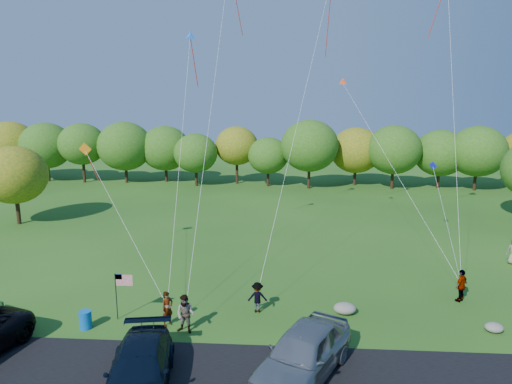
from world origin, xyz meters
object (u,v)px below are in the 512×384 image
flyer_a (167,309)px  flyer_d (461,286)px  flyer_b (185,314)px  trash_barrel (86,320)px  minivan_navy (139,371)px  minivan_silver (303,353)px  flyer_c (257,297)px

flyer_a → flyer_d: bearing=-39.4°
flyer_b → trash_barrel: size_ratio=2.13×
flyer_a → flyer_b: flyer_b is taller
flyer_d → minivan_navy: bearing=-12.3°
flyer_b → flyer_d: (14.34, 4.37, -0.03)m
minivan_silver → trash_barrel: (-10.39, 3.27, -0.62)m
flyer_b → trash_barrel: 4.96m
minivan_navy → flyer_d: (15.09, 8.97, 0.02)m
flyer_c → flyer_d: flyer_d is taller
minivan_navy → flyer_d: flyer_d is taller
minivan_silver → minivan_navy: bearing=-140.2°
trash_barrel → flyer_d: bearing=12.6°
flyer_b → flyer_d: flyer_b is taller
trash_barrel → minivan_navy: bearing=-48.2°
flyer_b → flyer_c: bearing=49.7°
minivan_navy → flyer_b: flyer_b is taller
minivan_navy → trash_barrel: minivan_navy is taller
flyer_a → trash_barrel: 3.97m
minivan_silver → flyer_c: size_ratio=3.61×
minivan_navy → flyer_a: bearing=83.7°
flyer_b → trash_barrel: bearing=-167.1°
minivan_navy → flyer_b: bearing=71.4°
flyer_c → flyer_d: bearing=-174.0°
flyer_d → flyer_b: bearing=-26.0°
flyer_a → minivan_silver: bearing=-83.7°
minivan_silver → flyer_b: (-5.45, 3.19, -0.12)m
flyer_c → flyer_b: bearing=31.7°
flyer_a → flyer_d: (15.38, 3.73, 0.04)m
minivan_navy → flyer_b: size_ratio=3.06×
flyer_a → flyer_c: flyer_a is taller
flyer_b → flyer_d: bearing=30.8°
minivan_silver → trash_barrel: 10.91m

